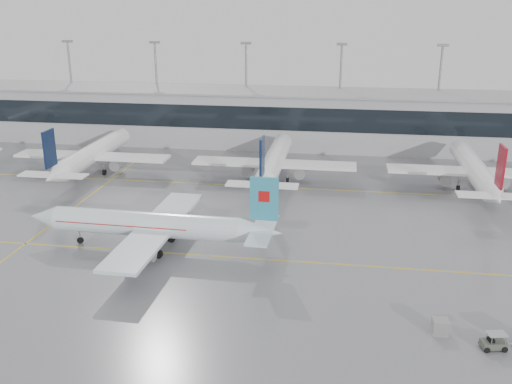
# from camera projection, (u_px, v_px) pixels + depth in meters

# --- Properties ---
(ground) EXTENTS (320.00, 320.00, 0.00)m
(ground) POSITION_uv_depth(u_px,v_px,m) (242.00, 258.00, 73.37)
(ground) COLOR slate
(ground) RESTS_ON ground
(taxi_line_main) EXTENTS (120.00, 0.25, 0.01)m
(taxi_line_main) POSITION_uv_depth(u_px,v_px,m) (242.00, 258.00, 73.37)
(taxi_line_main) COLOR gold
(taxi_line_main) RESTS_ON ground
(taxi_line_north) EXTENTS (120.00, 0.25, 0.01)m
(taxi_line_north) POSITION_uv_depth(u_px,v_px,m) (271.00, 187.00, 101.49)
(taxi_line_north) COLOR gold
(taxi_line_north) RESTS_ON ground
(taxi_line_cross) EXTENTS (0.25, 60.00, 0.01)m
(taxi_line_cross) POSITION_uv_depth(u_px,v_px,m) (75.00, 207.00, 91.78)
(taxi_line_cross) COLOR gold
(taxi_line_cross) RESTS_ON ground
(terminal) EXTENTS (180.00, 15.00, 12.00)m
(terminal) POSITION_uv_depth(u_px,v_px,m) (290.00, 119.00, 129.59)
(terminal) COLOR #9C9C9F
(terminal) RESTS_ON ground
(terminal_glass) EXTENTS (180.00, 0.20, 5.00)m
(terminal_glass) POSITION_uv_depth(u_px,v_px,m) (286.00, 119.00, 122.04)
(terminal_glass) COLOR black
(terminal_glass) RESTS_ON ground
(terminal_roof) EXTENTS (182.00, 16.00, 0.40)m
(terminal_roof) POSITION_uv_depth(u_px,v_px,m) (290.00, 92.00, 127.63)
(terminal_roof) COLOR gray
(terminal_roof) RESTS_ON ground
(light_masts) EXTENTS (156.40, 1.00, 22.60)m
(light_masts) POSITION_uv_depth(u_px,v_px,m) (293.00, 83.00, 132.89)
(light_masts) COLOR gray
(light_masts) RESTS_ON ground
(air_canada_jet) EXTENTS (34.89, 27.44, 10.80)m
(air_canada_jet) POSITION_uv_depth(u_px,v_px,m) (155.00, 225.00, 74.91)
(air_canada_jet) COLOR silver
(air_canada_jet) RESTS_ON ground
(parked_jet_b) EXTENTS (29.64, 36.96, 11.72)m
(parked_jet_b) POSITION_uv_depth(u_px,v_px,m) (93.00, 154.00, 108.85)
(parked_jet_b) COLOR white
(parked_jet_b) RESTS_ON ground
(parked_jet_c) EXTENTS (29.64, 36.96, 11.72)m
(parked_jet_c) POSITION_uv_depth(u_px,v_px,m) (274.00, 161.00, 103.78)
(parked_jet_c) COLOR white
(parked_jet_c) RESTS_ON ground
(parked_jet_d) EXTENTS (29.64, 36.96, 11.72)m
(parked_jet_d) POSITION_uv_depth(u_px,v_px,m) (474.00, 170.00, 98.70)
(parked_jet_d) COLOR white
(parked_jet_d) RESTS_ON ground
(baggage_tug) EXTENTS (3.50, 1.87, 1.66)m
(baggage_tug) POSITION_uv_depth(u_px,v_px,m) (493.00, 343.00, 53.95)
(baggage_tug) COLOR #42473D
(baggage_tug) RESTS_ON ground
(gse_unit) EXTENTS (1.61, 1.50, 1.56)m
(gse_unit) POSITION_uv_depth(u_px,v_px,m) (440.00, 327.00, 56.36)
(gse_unit) COLOR gray
(gse_unit) RESTS_ON ground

